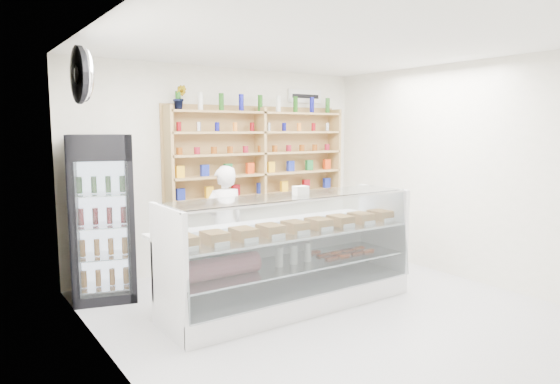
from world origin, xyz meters
TOP-DOWN VIEW (x-y plane):
  - room at (0.00, 0.00)m, footprint 5.00×5.00m
  - display_counter at (-0.25, 0.55)m, footprint 2.86×0.85m
  - shop_worker at (-0.38, 1.83)m, footprint 0.55×0.37m
  - drinks_cooler at (-1.85, 2.00)m, footprint 0.83×0.82m
  - wall_shelving at (0.50, 2.34)m, footprint 2.84×0.28m
  - potted_plant at (-0.73, 2.34)m, footprint 0.21×0.20m
  - security_mirror at (-2.17, 1.20)m, footprint 0.15×0.50m
  - wall_sign at (1.40, 2.47)m, footprint 0.62×0.03m

SIDE VIEW (x-z plane):
  - display_counter at x=-0.25m, z-range -0.28..0.97m
  - shop_worker at x=-0.38m, z-range 0.00..1.49m
  - drinks_cooler at x=-1.85m, z-range 0.00..1.89m
  - room at x=0.00m, z-range -1.10..3.90m
  - wall_shelving at x=0.50m, z-range 0.93..2.26m
  - potted_plant at x=-0.73m, z-range 2.20..2.51m
  - security_mirror at x=-2.17m, z-range 2.20..2.70m
  - wall_sign at x=1.40m, z-range 2.35..2.55m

